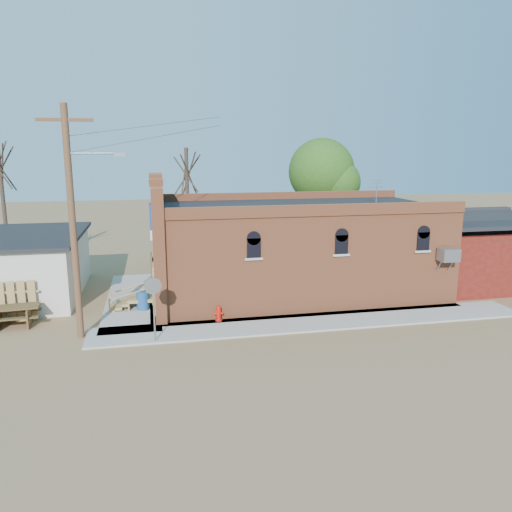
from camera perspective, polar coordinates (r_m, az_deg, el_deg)
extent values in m
plane|color=olive|center=(20.68, 3.61, -8.73)|extent=(120.00, 120.00, 0.00)
cube|color=#9E9991|center=(21.90, 6.80, -7.50)|extent=(19.00, 2.20, 0.08)
cube|color=#9E9991|center=(25.70, -13.81, -4.82)|extent=(2.60, 10.00, 0.08)
cube|color=#B45B37|center=(25.69, 4.72, 0.57)|extent=(14.00, 7.00, 4.50)
cube|color=black|center=(25.35, 4.81, 5.67)|extent=(13.80, 6.80, 0.12)
cube|color=#B45B37|center=(24.53, -11.14, 1.39)|extent=(0.50, 7.40, 5.80)
cube|color=navy|center=(23.17, -11.94, 3.50)|extent=(0.08, 1.10, 1.56)
cube|color=gray|center=(24.64, 21.16, 0.14)|extent=(0.85, 0.65, 0.60)
cube|color=#53110E|center=(29.91, 22.43, 0.04)|extent=(5.00, 6.00, 3.20)
cylinder|color=#4D2D1F|center=(20.25, -20.21, 3.28)|extent=(0.26, 0.26, 9.00)
cube|color=#4D2D1F|center=(20.09, -21.03, 14.33)|extent=(2.00, 0.12, 0.12)
cylinder|color=gray|center=(19.95, -18.17, 11.09)|extent=(1.80, 0.08, 0.08)
cube|color=gray|center=(19.87, -15.24, 11.12)|extent=(0.45, 0.22, 0.14)
cylinder|color=#463528|center=(31.91, -7.81, 5.44)|extent=(0.24, 0.24, 7.50)
cylinder|color=#463528|center=(33.96, -26.88, 5.08)|extent=(0.24, 0.24, 8.00)
cylinder|color=#463528|center=(34.29, 7.37, 4.88)|extent=(0.28, 0.28, 6.30)
sphere|color=#294D16|center=(34.07, 7.50, 9.56)|extent=(4.40, 4.40, 4.40)
cylinder|color=red|center=(21.82, -4.28, -7.32)|extent=(0.33, 0.33, 0.06)
cylinder|color=red|center=(21.73, -4.30, -6.60)|extent=(0.23, 0.23, 0.52)
sphere|color=red|center=(21.64, -4.31, -5.92)|extent=(0.21, 0.21, 0.21)
cylinder|color=red|center=(21.60, -4.25, -6.70)|extent=(0.11, 0.12, 0.09)
cylinder|color=red|center=(21.71, -4.65, -6.61)|extent=(0.12, 0.11, 0.09)
cylinder|color=red|center=(21.74, -3.95, -6.57)|extent=(0.12, 0.11, 0.09)
cylinder|color=gray|center=(19.60, -11.57, -6.32)|extent=(0.08, 0.08, 2.31)
cylinder|color=gray|center=(19.28, -11.70, -3.37)|extent=(0.69, 0.10, 0.69)
cylinder|color=#A01909|center=(19.32, -11.70, -3.34)|extent=(0.69, 0.10, 0.69)
cylinder|color=navy|center=(23.76, -12.81, -4.94)|extent=(0.58, 0.58, 0.88)
cube|color=brown|center=(23.55, -24.27, -6.18)|extent=(0.22, 1.59, 0.79)
cube|color=brown|center=(23.53, -26.00, -5.28)|extent=(2.12, 1.10, 0.07)
cube|color=brown|center=(23.04, -26.15, -6.54)|extent=(2.06, 0.48, 0.06)
cube|color=brown|center=(24.22, -25.72, -5.63)|extent=(2.06, 0.48, 0.06)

